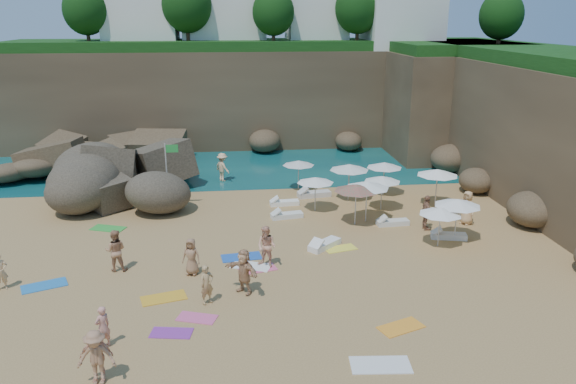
{
  "coord_description": "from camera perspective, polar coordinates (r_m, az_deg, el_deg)",
  "views": [
    {
      "loc": [
        -1.04,
        -24.66,
        10.76
      ],
      "look_at": [
        2.0,
        3.0,
        2.0
      ],
      "focal_mm": 35.0,
      "sensor_mm": 36.0,
      "label": 1
    }
  ],
  "objects": [
    {
      "name": "person_lie_2",
      "position": [
        24.95,
        -9.72,
        -7.8
      ],
      "size": [
        1.25,
        1.79,
        0.43
      ],
      "primitive_type": "imported",
      "rotation": [
        0.0,
        0.0,
        -0.31
      ],
      "color": "#996E4C",
      "rests_on": "ground"
    },
    {
      "name": "parasol_8",
      "position": [
        28.8,
        16.86,
        -1.03
      ],
      "size": [
        2.3,
        2.3,
        2.17
      ],
      "color": "silver",
      "rests_on": "ground"
    },
    {
      "name": "flag_pole",
      "position": [
        32.74,
        -12.04,
        2.46
      ],
      "size": [
        0.76,
        0.08,
        3.91
      ],
      "color": "silver",
      "rests_on": "ground"
    },
    {
      "name": "towel_0",
      "position": [
        25.79,
        -23.53,
        -8.71
      ],
      "size": [
        1.99,
        1.5,
        0.03
      ],
      "primitive_type": "cube",
      "rotation": [
        0.0,
        0.0,
        0.39
      ],
      "color": "#2372BB",
      "rests_on": "ground"
    },
    {
      "name": "towel_13",
      "position": [
        19.14,
        9.38,
        -16.95
      ],
      "size": [
        2.02,
        1.13,
        0.03
      ],
      "primitive_type": "cube",
      "rotation": [
        0.0,
        0.0,
        -0.09
      ],
      "color": "white",
      "rests_on": "ground"
    },
    {
      "name": "person_stand_2",
      "position": [
        38.24,
        -6.67,
        2.52
      ],
      "size": [
        1.18,
        1.31,
        1.94
      ],
      "primitive_type": "imported",
      "rotation": [
        0.0,
        0.0,
        2.23
      ],
      "color": "#F4C28A",
      "rests_on": "ground"
    },
    {
      "name": "parasol_2",
      "position": [
        35.27,
        9.76,
        2.72
      ],
      "size": [
        2.22,
        2.22,
        2.1
      ],
      "color": "silver",
      "rests_on": "ground"
    },
    {
      "name": "person_lie_1",
      "position": [
        19.06,
        -18.68,
        -17.21
      ],
      "size": [
        1.06,
        1.72,
        0.41
      ],
      "primitive_type": "imported",
      "rotation": [
        0.0,
        0.0,
        0.04
      ],
      "color": "#EDAA87",
      "rests_on": "ground"
    },
    {
      "name": "parasol_9",
      "position": [
        30.42,
        8.04,
        0.73
      ],
      "size": [
        2.4,
        2.4,
        2.27
      ],
      "color": "silver",
      "rests_on": "ground"
    },
    {
      "name": "person_lie_0",
      "position": [
        18.92,
        -18.69,
        -17.37
      ],
      "size": [
        1.24,
        1.84,
        0.48
      ],
      "primitive_type": "imported",
      "rotation": [
        0.0,
        0.0,
        -0.05
      ],
      "color": "#A77553",
      "rests_on": "ground"
    },
    {
      "name": "lounger_1",
      "position": [
        31.25,
        -0.12,
        -2.4
      ],
      "size": [
        1.85,
        0.89,
        0.28
      ],
      "primitive_type": "cube",
      "rotation": [
        0.0,
        0.0,
        0.17
      ],
      "color": "white",
      "rests_on": "ground"
    },
    {
      "name": "cliff_right",
      "position": [
        38.91,
        24.99,
        5.84
      ],
      "size": [
        8.0,
        30.0,
        8.0
      ],
      "primitive_type": "cube",
      "color": "brown",
      "rests_on": "ground"
    },
    {
      "name": "person_stand_4",
      "position": [
        31.6,
        17.73,
        -1.52
      ],
      "size": [
        0.92,
        1.02,
        1.85
      ],
      "primitive_type": "imported",
      "rotation": [
        0.0,
        0.0,
        -0.97
      ],
      "color": "#E3AF77",
      "rests_on": "ground"
    },
    {
      "name": "parasol_0",
      "position": [
        31.92,
        2.8,
        1.22
      ],
      "size": [
        2.12,
        2.12,
        2.0
      ],
      "color": "silver",
      "rests_on": "ground"
    },
    {
      "name": "towel_2",
      "position": [
        23.29,
        -12.51,
        -10.46
      ],
      "size": [
        1.93,
        1.32,
        0.03
      ],
      "primitive_type": "cube",
      "rotation": [
        0.0,
        0.0,
        0.27
      ],
      "color": "gold",
      "rests_on": "ground"
    },
    {
      "name": "person_stand_6",
      "position": [
        20.38,
        -18.31,
        -12.88
      ],
      "size": [
        0.65,
        0.65,
        1.52
      ],
      "primitive_type": "imported",
      "rotation": [
        0.0,
        0.0,
        3.94
      ],
      "color": "tan",
      "rests_on": "ground"
    },
    {
      "name": "person_stand_0",
      "position": [
        25.93,
        -27.19,
        -7.22
      ],
      "size": [
        0.67,
        0.57,
        1.56
      ],
      "primitive_type": "imported",
      "rotation": [
        0.0,
        0.0,
        0.42
      ],
      "color": "tan",
      "rests_on": "ground"
    },
    {
      "name": "person_lie_5",
      "position": [
        25.26,
        -2.17,
        -6.87
      ],
      "size": [
        1.77,
        2.08,
        0.71
      ],
      "primitive_type": "imported",
      "rotation": [
        0.0,
        0.0,
        -0.56
      ],
      "color": "#E3A381",
      "rests_on": "ground"
    },
    {
      "name": "parasol_5",
      "position": [
        33.9,
        6.24,
        2.52
      ],
      "size": [
        2.39,
        2.39,
        2.26
      ],
      "color": "silver",
      "rests_on": "ground"
    },
    {
      "name": "parasol_6",
      "position": [
        29.9,
        6.95,
        0.44
      ],
      "size": [
        2.38,
        2.38,
        2.25
      ],
      "color": "silver",
      "rests_on": "ground"
    },
    {
      "name": "clifftop_trees",
      "position": [
        44.56,
        1.29,
        18.11
      ],
      "size": [
        35.6,
        23.82,
        4.4
      ],
      "color": "#11380F",
      "rests_on": "ground"
    },
    {
      "name": "marina_masts",
      "position": [
        57.33,
        -22.1,
        8.43
      ],
      "size": [
        3.1,
        0.1,
        6.0
      ],
      "color": "white",
      "rests_on": "ground"
    },
    {
      "name": "rock_promontory",
      "position": [
        43.22,
        -19.39,
        2.05
      ],
      "size": [
        12.0,
        7.0,
        2.0
      ],
      "primitive_type": null,
      "color": "brown",
      "rests_on": "ground"
    },
    {
      "name": "seawater",
      "position": [
        55.72,
        -5.12,
        6.27
      ],
      "size": [
        120.0,
        120.0,
        0.0
      ],
      "primitive_type": "plane",
      "color": "#0C4751",
      "rests_on": "ground"
    },
    {
      "name": "towel_9",
      "position": [
        25.2,
        -3.11,
        -7.8
      ],
      "size": [
        1.81,
        1.22,
        0.03
      ],
      "primitive_type": "cube",
      "rotation": [
        0.0,
        0.0,
        0.26
      ],
      "color": "#EC5B8A",
      "rests_on": "ground"
    },
    {
      "name": "lounger_5",
      "position": [
        27.4,
        3.74,
        -5.36
      ],
      "size": [
        1.81,
        1.71,
        0.29
      ],
      "primitive_type": "cube",
      "rotation": [
        0.0,
        0.0,
        0.73
      ],
      "color": "white",
      "rests_on": "ground"
    },
    {
      "name": "parasol_4",
      "position": [
        32.53,
        9.55,
        1.32
      ],
      "size": [
        2.12,
        2.12,
        2.01
      ],
      "color": "silver",
      "rests_on": "ground"
    },
    {
      "name": "towel_12",
      "position": [
        27.36,
        5.34,
        -5.73
      ],
      "size": [
        1.68,
        1.14,
        0.03
      ],
      "primitive_type": "cube",
      "rotation": [
        0.0,
        0.0,
        0.26
      ],
      "color": "#FFEF43",
      "rests_on": "ground"
    },
    {
      "name": "person_lie_4",
      "position": [
        22.52,
        -8.18,
        -10.72
      ],
      "size": [
        1.35,
        1.63,
        0.38
      ],
      "primitive_type": "imported",
      "rotation": [
        0.0,
        0.0,
        0.59
      ],
      "color": "tan",
      "rests_on": "ground"
    },
    {
      "name": "lounger_4",
      "position": [
        29.54,
        16.01,
        -4.31
      ],
      "size": [
        1.84,
        0.96,
        0.27
      ],
      "primitive_type": "cube",
      "rotation": [
        0.0,
        0.0,
        -0.22
      ],
      "color": "silver",
      "rests_on": "ground"
    },
    {
      "name": "person_lie_3",
      "position": [
        23.12,
        -4.47,
        -9.63
      ],
      "size": [
        2.54,
        2.53,
        0.5
      ],
      "primitive_type": "imported",
      "rotation": [
        0.0,
        0.0,
        -0.81
      ],
      "color": "tan",
      "rests_on": "ground"
    },
    {
      "name": "rock_outcrop",
      "position": [
        35.59,
        -15.11,
        -0.75
      ],
      "size": [
        9.41,
        8.25,
        3.14
      ],
      "primitive_type": null,
      "rotation": [
        0.0,
        0.0,
        -0.36
      ],
      "color": "brown",
      "rests_on": "ground"
    },
    {
      "name": "person_stand_5",
      "position": [
        34.79,
        -20.83,
        -0.27
      ],
      "size": [
        1.61,
        0.67,
        1.68
      ],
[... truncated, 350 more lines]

